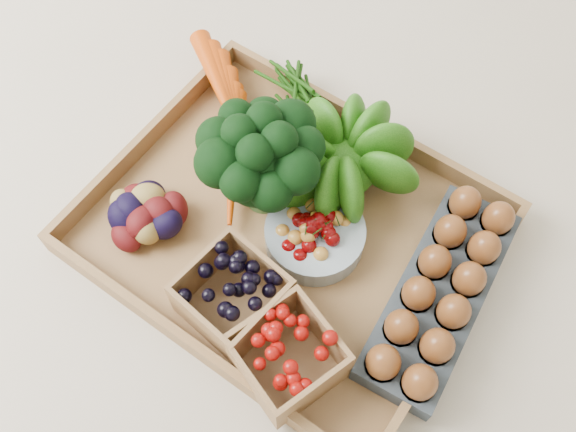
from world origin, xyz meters
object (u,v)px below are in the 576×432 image
Objects in this scene: broccoli at (262,175)px; cherry_bowl at (315,236)px; tray at (288,233)px; egg_carton at (439,295)px.

broccoli is 0.12m from cherry_bowl.
tray is 1.73× the size of egg_carton.
broccoli is (-0.06, 0.02, 0.08)m from tray.
broccoli is 0.55× the size of egg_carton.
cherry_bowl is (0.10, -0.02, -0.05)m from broccoli.
broccoli is 0.30m from egg_carton.
broccoli is 1.21× the size of cherry_bowl.
tray is 3.81× the size of cherry_bowl.
cherry_bowl reaches higher than tray.
tray is at bearing -20.38° from broccoli.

